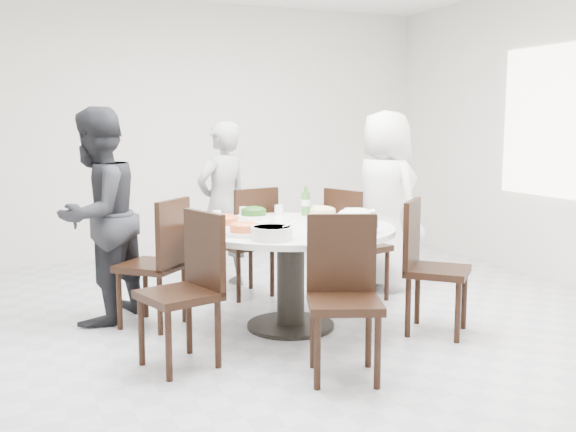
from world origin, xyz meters
name	(u,v)px	position (x,y,z in m)	size (l,w,h in m)	color
floor	(271,330)	(0.00, 0.00, 0.00)	(6.00, 6.00, 0.01)	silver
wall_back	(172,131)	(0.00, 3.00, 1.40)	(6.00, 0.01, 2.80)	silver
dining_table	(291,277)	(0.15, 0.00, 0.38)	(1.50, 1.50, 0.75)	white
chair_ne	(359,245)	(0.98, 0.49, 0.47)	(0.42, 0.42, 0.95)	black
chair_n	(245,242)	(0.14, 1.00, 0.47)	(0.42, 0.42, 0.95)	black
chair_nw	(151,263)	(-0.77, 0.43, 0.47)	(0.42, 0.42, 0.95)	black
chair_sw	(178,291)	(-0.79, -0.47, 0.47)	(0.42, 0.42, 0.95)	black
chair_s	(345,299)	(0.06, -1.03, 0.47)	(0.42, 0.42, 0.95)	black
chair_se	(438,268)	(1.06, -0.52, 0.47)	(0.42, 0.42, 0.95)	black
diner_right	(385,200)	(1.40, 0.78, 0.80)	(0.78, 0.51, 1.60)	white
diner_middle	(223,205)	(0.07, 1.39, 0.75)	(0.55, 0.36, 1.50)	black
diner_left	(97,216)	(-1.11, 0.69, 0.80)	(0.78, 0.61, 1.61)	black
dish_greens	(254,214)	(0.05, 0.50, 0.78)	(0.25, 0.25, 0.07)	white
dish_pale	(323,214)	(0.55, 0.30, 0.79)	(0.26, 0.26, 0.07)	white
dish_orange	(223,222)	(-0.31, 0.14, 0.79)	(0.28, 0.28, 0.08)	white
dish_redbrown	(358,220)	(0.63, -0.14, 0.79)	(0.30, 0.30, 0.07)	white
dish_tofu	(245,230)	(-0.28, -0.23, 0.78)	(0.26, 0.26, 0.07)	white
rice_bowl	(356,224)	(0.46, -0.42, 0.81)	(0.29, 0.29, 0.13)	silver
soup_bowl	(272,233)	(-0.17, -0.45, 0.79)	(0.27, 0.27, 0.08)	white
beverage_bottle	(306,201)	(0.49, 0.49, 0.87)	(0.07, 0.07, 0.24)	#36702D
tea_cups	(258,210)	(0.14, 0.64, 0.79)	(0.07, 0.07, 0.08)	white
chopsticks	(258,214)	(0.16, 0.70, 0.76)	(0.24, 0.04, 0.01)	tan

